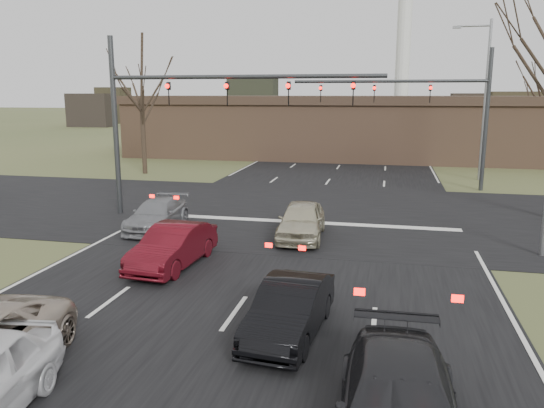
{
  "coord_description": "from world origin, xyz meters",
  "views": [
    {
      "loc": [
        3.66,
        -9.15,
        5.51
      ],
      "look_at": [
        0.05,
        7.24,
        2.0
      ],
      "focal_mm": 35.0,
      "sensor_mm": 36.0,
      "label": 1
    }
  ],
  "objects_px": {
    "car_red_ahead": "(173,246)",
    "car_black_hatch": "(290,309)",
    "building": "(370,127)",
    "mast_arm_far": "(436,102)",
    "car_grey_ahead": "(157,215)",
    "mast_arm_near": "(182,104)",
    "streetlight_right_far": "(483,92)",
    "car_silver_ahead": "(301,220)"
  },
  "relations": [
    {
      "from": "car_silver_ahead",
      "to": "car_red_ahead",
      "type": "bearing_deg",
      "value": -132.3
    },
    {
      "from": "car_black_hatch",
      "to": "car_grey_ahead",
      "type": "bearing_deg",
      "value": 134.98
    },
    {
      "from": "mast_arm_near",
      "to": "mast_arm_far",
      "type": "height_order",
      "value": "same"
    },
    {
      "from": "building",
      "to": "car_silver_ahead",
      "type": "relative_size",
      "value": 10.26
    },
    {
      "from": "mast_arm_far",
      "to": "mast_arm_near",
      "type": "bearing_deg",
      "value": -138.78
    },
    {
      "from": "streetlight_right_far",
      "to": "car_silver_ahead",
      "type": "distance_m",
      "value": 19.32
    },
    {
      "from": "mast_arm_near",
      "to": "streetlight_right_far",
      "type": "relative_size",
      "value": 1.21
    },
    {
      "from": "building",
      "to": "car_grey_ahead",
      "type": "distance_m",
      "value": 28.45
    },
    {
      "from": "mast_arm_far",
      "to": "car_silver_ahead",
      "type": "height_order",
      "value": "mast_arm_far"
    },
    {
      "from": "building",
      "to": "car_grey_ahead",
      "type": "height_order",
      "value": "building"
    },
    {
      "from": "mast_arm_far",
      "to": "car_red_ahead",
      "type": "height_order",
      "value": "mast_arm_far"
    },
    {
      "from": "car_red_ahead",
      "to": "mast_arm_far",
      "type": "bearing_deg",
      "value": 65.46
    },
    {
      "from": "car_black_hatch",
      "to": "car_grey_ahead",
      "type": "relative_size",
      "value": 0.93
    },
    {
      "from": "mast_arm_near",
      "to": "car_red_ahead",
      "type": "distance_m",
      "value": 8.37
    },
    {
      "from": "streetlight_right_far",
      "to": "car_black_hatch",
      "type": "bearing_deg",
      "value": -107.24
    },
    {
      "from": "mast_arm_far",
      "to": "car_black_hatch",
      "type": "xyz_separation_m",
      "value": [
        -4.58,
        -20.88,
        -4.38
      ]
    },
    {
      "from": "building",
      "to": "mast_arm_far",
      "type": "bearing_deg",
      "value": -74.42
    },
    {
      "from": "car_red_ahead",
      "to": "mast_arm_near",
      "type": "bearing_deg",
      "value": 112.4
    },
    {
      "from": "streetlight_right_far",
      "to": "car_red_ahead",
      "type": "height_order",
      "value": "streetlight_right_far"
    },
    {
      "from": "mast_arm_near",
      "to": "car_silver_ahead",
      "type": "relative_size",
      "value": 2.93
    },
    {
      "from": "building",
      "to": "mast_arm_far",
      "type": "relative_size",
      "value": 3.81
    },
    {
      "from": "mast_arm_far",
      "to": "streetlight_right_far",
      "type": "xyz_separation_m",
      "value": [
        3.14,
        4.0,
        0.57
      ]
    },
    {
      "from": "mast_arm_far",
      "to": "car_black_hatch",
      "type": "bearing_deg",
      "value": -102.38
    },
    {
      "from": "streetlight_right_far",
      "to": "car_black_hatch",
      "type": "xyz_separation_m",
      "value": [
        -7.72,
        -24.88,
        -4.95
      ]
    },
    {
      "from": "mast_arm_far",
      "to": "car_grey_ahead",
      "type": "distance_m",
      "value": 17.61
    },
    {
      "from": "car_black_hatch",
      "to": "car_silver_ahead",
      "type": "distance_m",
      "value": 8.47
    },
    {
      "from": "streetlight_right_far",
      "to": "car_silver_ahead",
      "type": "bearing_deg",
      "value": -118.16
    },
    {
      "from": "building",
      "to": "car_red_ahead",
      "type": "distance_m",
      "value": 32.22
    },
    {
      "from": "building",
      "to": "car_grey_ahead",
      "type": "xyz_separation_m",
      "value": [
        -7.57,
        -27.35,
        -2.06
      ]
    },
    {
      "from": "mast_arm_far",
      "to": "car_grey_ahead",
      "type": "xyz_separation_m",
      "value": [
        -11.75,
        -12.35,
        -4.41
      ]
    },
    {
      "from": "building",
      "to": "mast_arm_far",
      "type": "distance_m",
      "value": 15.75
    },
    {
      "from": "mast_arm_far",
      "to": "car_black_hatch",
      "type": "distance_m",
      "value": 21.82
    },
    {
      "from": "building",
      "to": "streetlight_right_far",
      "type": "height_order",
      "value": "streetlight_right_far"
    },
    {
      "from": "building",
      "to": "car_silver_ahead",
      "type": "xyz_separation_m",
      "value": [
        -1.5,
        -27.48,
        -1.96
      ]
    },
    {
      "from": "building",
      "to": "streetlight_right_far",
      "type": "xyz_separation_m",
      "value": [
        7.32,
        -11.0,
        2.92
      ]
    },
    {
      "from": "car_black_hatch",
      "to": "car_red_ahead",
      "type": "height_order",
      "value": "car_red_ahead"
    },
    {
      "from": "car_red_ahead",
      "to": "car_black_hatch",
      "type": "bearing_deg",
      "value": -37.6
    },
    {
      "from": "car_grey_ahead",
      "to": "car_silver_ahead",
      "type": "distance_m",
      "value": 6.07
    },
    {
      "from": "car_grey_ahead",
      "to": "car_black_hatch",
      "type": "bearing_deg",
      "value": -52.49
    },
    {
      "from": "car_grey_ahead",
      "to": "car_silver_ahead",
      "type": "xyz_separation_m",
      "value": [
        6.07,
        -0.13,
        0.1
      ]
    },
    {
      "from": "mast_arm_near",
      "to": "mast_arm_far",
      "type": "distance_m",
      "value": 15.17
    },
    {
      "from": "mast_arm_far",
      "to": "car_grey_ahead",
      "type": "relative_size",
      "value": 2.67
    }
  ]
}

